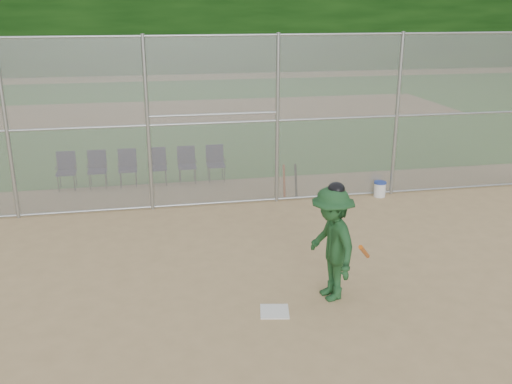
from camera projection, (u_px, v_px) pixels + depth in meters
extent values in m
plane|color=tan|center=(286.00, 304.00, 9.17)|extent=(100.00, 100.00, 0.00)
plane|color=#28681F|center=(191.00, 111.00, 25.95)|extent=(100.00, 100.00, 0.00)
plane|color=tan|center=(191.00, 111.00, 25.95)|extent=(24.00, 24.00, 0.00)
cube|color=gray|center=(235.00, 122.00, 13.21)|extent=(16.00, 0.02, 4.00)
cylinder|color=#9EA3A8|center=(234.00, 35.00, 12.60)|extent=(16.00, 0.05, 0.05)
cube|color=white|center=(275.00, 311.00, 8.94)|extent=(0.52, 0.52, 0.02)
imported|color=#1D4924|center=(331.00, 244.00, 9.12)|extent=(0.88, 1.31, 1.89)
ellipsoid|color=black|center=(334.00, 189.00, 8.83)|extent=(0.27, 0.30, 0.23)
cylinder|color=#D25913|center=(364.00, 252.00, 8.82)|extent=(0.46, 0.67, 0.51)
cylinder|color=white|center=(380.00, 190.00, 14.29)|extent=(0.29, 0.29, 0.34)
cylinder|color=#233A97|center=(380.00, 183.00, 14.23)|extent=(0.31, 0.31, 0.05)
cylinder|color=#D84C14|center=(284.00, 182.00, 14.10)|extent=(0.06, 0.23, 0.85)
cylinder|color=black|center=(296.00, 181.00, 14.16)|extent=(0.06, 0.25, 0.84)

